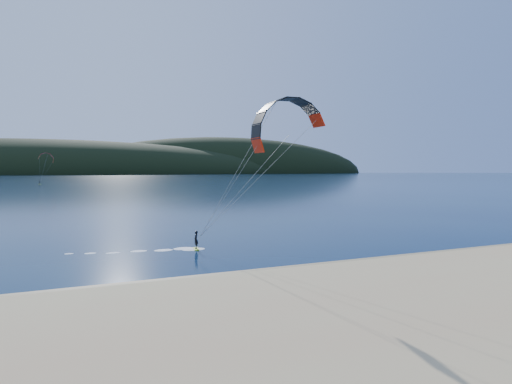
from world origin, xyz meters
TOP-DOWN VIEW (x-y plane):
  - ground at (0.00, 0.00)m, footprint 1800.00×1800.00m
  - wet_sand at (0.00, 4.50)m, footprint 220.00×2.50m
  - headland at (0.63, 745.28)m, footprint 1200.00×310.00m
  - kitesurfer_near at (3.27, 9.98)m, footprint 20.18×7.78m
  - kitesurfer_far at (-24.72, 197.07)m, footprint 7.42×6.77m

SIDE VIEW (x-z plane):
  - ground at x=0.00m, z-range 0.00..0.00m
  - headland at x=0.63m, z-range -70.00..70.00m
  - wet_sand at x=0.00m, z-range 0.00..0.10m
  - kitesurfer_near at x=3.27m, z-range 2.66..15.10m
  - kitesurfer_far at x=-24.72m, z-range 4.26..18.16m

